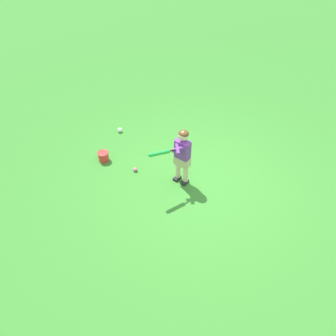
% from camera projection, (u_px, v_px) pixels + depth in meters
% --- Properties ---
extents(ground_plane, '(40.00, 40.00, 0.00)m').
position_uv_depth(ground_plane, '(198.00, 181.00, 5.97)').
color(ground_plane, '#38842D').
extents(child_batter, '(0.31, 0.78, 1.08)m').
position_uv_depth(child_batter, '(181.00, 153.00, 5.53)').
color(child_batter, '#232328').
rests_on(child_batter, ground).
extents(play_ball_behind_batter, '(0.08, 0.08, 0.08)m').
position_uv_depth(play_ball_behind_batter, '(135.00, 169.00, 6.14)').
color(play_ball_behind_batter, pink).
rests_on(play_ball_behind_batter, ground).
extents(play_ball_midfield, '(0.10, 0.10, 0.10)m').
position_uv_depth(play_ball_midfield, '(120.00, 130.00, 7.10)').
color(play_ball_midfield, white).
rests_on(play_ball_midfield, ground).
extents(toy_bucket, '(0.22, 0.22, 0.19)m').
position_uv_depth(toy_bucket, '(103.00, 156.00, 6.34)').
color(toy_bucket, red).
rests_on(toy_bucket, ground).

